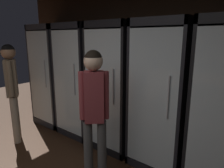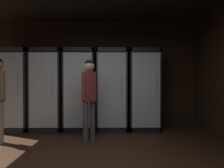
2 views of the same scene
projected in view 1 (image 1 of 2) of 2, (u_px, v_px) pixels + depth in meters
The scene contains 7 objects.
wall_back at pixel (156, 60), 3.13m from camera, with size 6.00×0.06×2.80m, color black.
cooler_far_left at pixel (56, 76), 4.20m from camera, with size 0.73×0.70×1.97m.
cooler_left at pixel (83, 81), 3.72m from camera, with size 0.73×0.70×1.97m.
cooler_center at pixel (118, 87), 3.25m from camera, with size 0.73×0.70×1.97m.
cooler_right at pixel (164, 96), 2.77m from camera, with size 0.73×0.70×1.97m.
shopper_near at pixel (12, 84), 3.34m from camera, with size 0.33×0.27×1.64m.
shopper_far at pixel (94, 105), 2.36m from camera, with size 0.27×0.27×1.62m.
Camera 1 is at (1.41, 0.16, 1.76)m, focal length 32.86 mm.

